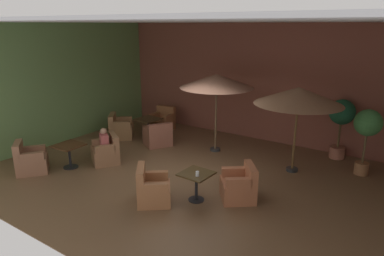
{
  "coord_description": "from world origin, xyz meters",
  "views": [
    {
      "loc": [
        5.05,
        -7.09,
        3.9
      ],
      "look_at": [
        0.0,
        0.4,
        1.2
      ],
      "focal_mm": 32.54,
      "sensor_mm": 36.0,
      "label": 1
    }
  ],
  "objects_px": {
    "patio_umbrella_center_beige": "(298,96)",
    "potted_tree_mid_left": "(367,128)",
    "cafe_table_front_left": "(196,180)",
    "armchair_front_left_east": "(152,189)",
    "potted_tree_left_corner": "(341,118)",
    "cafe_table_front_right": "(148,123)",
    "patron_blue_shirt": "(104,139)",
    "patio_umbrella_tall_red": "(217,81)",
    "armchair_front_right_north": "(158,136)",
    "armchair_mid_center_east": "(30,161)",
    "iced_drink_cup": "(197,174)",
    "armchair_front_right_south": "(120,129)",
    "armchair_mid_center_north": "(106,152)",
    "cafe_table_mid_center": "(69,150)",
    "armchair_front_right_east": "(163,122)",
    "armchair_front_left_north": "(239,186)"
  },
  "relations": [
    {
      "from": "armchair_mid_center_east",
      "to": "potted_tree_mid_left",
      "type": "bearing_deg",
      "value": 33.12
    },
    {
      "from": "armchair_front_left_east",
      "to": "potted_tree_mid_left",
      "type": "distance_m",
      "value": 5.78
    },
    {
      "from": "armchair_front_right_north",
      "to": "potted_tree_mid_left",
      "type": "height_order",
      "value": "potted_tree_mid_left"
    },
    {
      "from": "armchair_front_right_north",
      "to": "patio_umbrella_center_beige",
      "type": "xyz_separation_m",
      "value": [
        4.44,
        0.41,
        1.8
      ]
    },
    {
      "from": "cafe_table_front_left",
      "to": "armchair_mid_center_east",
      "type": "height_order",
      "value": "armchair_mid_center_east"
    },
    {
      "from": "cafe_table_front_left",
      "to": "cafe_table_front_right",
      "type": "bearing_deg",
      "value": 143.44
    },
    {
      "from": "patron_blue_shirt",
      "to": "potted_tree_mid_left",
      "type": "bearing_deg",
      "value": 27.27
    },
    {
      "from": "cafe_table_front_left",
      "to": "potted_tree_mid_left",
      "type": "relative_size",
      "value": 0.39
    },
    {
      "from": "armchair_mid_center_east",
      "to": "potted_tree_mid_left",
      "type": "height_order",
      "value": "potted_tree_mid_left"
    },
    {
      "from": "armchair_front_left_east",
      "to": "iced_drink_cup",
      "type": "bearing_deg",
      "value": 29.32
    },
    {
      "from": "cafe_table_front_left",
      "to": "potted_tree_mid_left",
      "type": "bearing_deg",
      "value": 52.06
    },
    {
      "from": "armchair_mid_center_east",
      "to": "patio_umbrella_tall_red",
      "type": "xyz_separation_m",
      "value": [
        3.33,
        4.28,
        1.91
      ]
    },
    {
      "from": "armchair_front_right_south",
      "to": "armchair_mid_center_north",
      "type": "xyz_separation_m",
      "value": [
        1.33,
        -1.89,
        -0.01
      ]
    },
    {
      "from": "cafe_table_mid_center",
      "to": "armchair_front_left_east",
      "type": "bearing_deg",
      "value": -4.16
    },
    {
      "from": "armchair_mid_center_north",
      "to": "armchair_front_right_east",
      "type": "bearing_deg",
      "value": 101.07
    },
    {
      "from": "armchair_mid_center_north",
      "to": "potted_tree_left_corner",
      "type": "xyz_separation_m",
      "value": [
        5.54,
        4.15,
        0.94
      ]
    },
    {
      "from": "armchair_front_right_north",
      "to": "patron_blue_shirt",
      "type": "xyz_separation_m",
      "value": [
        -0.32,
        -2.04,
        0.4
      ]
    },
    {
      "from": "armchair_front_left_east",
      "to": "potted_tree_mid_left",
      "type": "height_order",
      "value": "potted_tree_mid_left"
    },
    {
      "from": "potted_tree_mid_left",
      "to": "cafe_table_front_left",
      "type": "bearing_deg",
      "value": -127.94
    },
    {
      "from": "cafe_table_front_right",
      "to": "potted_tree_mid_left",
      "type": "bearing_deg",
      "value": 6.12
    },
    {
      "from": "cafe_table_front_left",
      "to": "patio_umbrella_center_beige",
      "type": "relative_size",
      "value": 0.3
    },
    {
      "from": "potted_tree_mid_left",
      "to": "iced_drink_cup",
      "type": "height_order",
      "value": "potted_tree_mid_left"
    },
    {
      "from": "cafe_table_front_left",
      "to": "cafe_table_mid_center",
      "type": "distance_m",
      "value": 4.02
    },
    {
      "from": "patron_blue_shirt",
      "to": "iced_drink_cup",
      "type": "bearing_deg",
      "value": -8.77
    },
    {
      "from": "armchair_front_right_north",
      "to": "potted_tree_mid_left",
      "type": "distance_m",
      "value": 6.27
    },
    {
      "from": "cafe_table_mid_center",
      "to": "potted_tree_mid_left",
      "type": "distance_m",
      "value": 8.07
    },
    {
      "from": "cafe_table_front_left",
      "to": "potted_tree_mid_left",
      "type": "height_order",
      "value": "potted_tree_mid_left"
    },
    {
      "from": "patio_umbrella_tall_red",
      "to": "cafe_table_front_left",
      "type": "bearing_deg",
      "value": -67.16
    },
    {
      "from": "cafe_table_mid_center",
      "to": "potted_tree_left_corner",
      "type": "relative_size",
      "value": 0.41
    },
    {
      "from": "cafe_table_front_right",
      "to": "iced_drink_cup",
      "type": "height_order",
      "value": "iced_drink_cup"
    },
    {
      "from": "armchair_front_left_north",
      "to": "patio_umbrella_tall_red",
      "type": "height_order",
      "value": "patio_umbrella_tall_red"
    },
    {
      "from": "patio_umbrella_center_beige",
      "to": "patron_blue_shirt",
      "type": "height_order",
      "value": "patio_umbrella_center_beige"
    },
    {
      "from": "armchair_front_right_east",
      "to": "patio_umbrella_center_beige",
      "type": "distance_m",
      "value": 5.81
    },
    {
      "from": "cafe_table_front_right",
      "to": "patron_blue_shirt",
      "type": "distance_m",
      "value": 2.61
    },
    {
      "from": "cafe_table_mid_center",
      "to": "iced_drink_cup",
      "type": "height_order",
      "value": "iced_drink_cup"
    },
    {
      "from": "armchair_front_right_north",
      "to": "armchair_front_left_north",
      "type": "bearing_deg",
      "value": -25.25
    },
    {
      "from": "cafe_table_front_left",
      "to": "armchair_front_right_south",
      "type": "bearing_deg",
      "value": 153.83
    },
    {
      "from": "patio_umbrella_center_beige",
      "to": "potted_tree_mid_left",
      "type": "relative_size",
      "value": 1.3
    },
    {
      "from": "patio_umbrella_center_beige",
      "to": "iced_drink_cup",
      "type": "distance_m",
      "value": 3.51
    },
    {
      "from": "armchair_mid_center_east",
      "to": "potted_tree_left_corner",
      "type": "distance_m",
      "value": 8.92
    },
    {
      "from": "cafe_table_front_right",
      "to": "potted_tree_mid_left",
      "type": "xyz_separation_m",
      "value": [
        6.91,
        0.74,
        0.77
      ]
    },
    {
      "from": "armchair_front_right_north",
      "to": "patio_umbrella_center_beige",
      "type": "distance_m",
      "value": 4.81
    },
    {
      "from": "armchair_front_left_east",
      "to": "potted_tree_left_corner",
      "type": "distance_m",
      "value": 6.04
    },
    {
      "from": "patio_umbrella_tall_red",
      "to": "potted_tree_left_corner",
      "type": "distance_m",
      "value": 3.83
    },
    {
      "from": "patio_umbrella_tall_red",
      "to": "patio_umbrella_center_beige",
      "type": "distance_m",
      "value": 2.59
    },
    {
      "from": "armchair_front_left_north",
      "to": "patio_umbrella_center_beige",
      "type": "height_order",
      "value": "patio_umbrella_center_beige"
    },
    {
      "from": "patio_umbrella_tall_red",
      "to": "potted_tree_left_corner",
      "type": "bearing_deg",
      "value": 24.21
    },
    {
      "from": "armchair_front_left_east",
      "to": "armchair_mid_center_east",
      "type": "height_order",
      "value": "armchair_mid_center_east"
    },
    {
      "from": "cafe_table_front_left",
      "to": "armchair_mid_center_east",
      "type": "distance_m",
      "value": 4.79
    },
    {
      "from": "patio_umbrella_center_beige",
      "to": "armchair_front_left_north",
      "type": "bearing_deg",
      "value": -102.22
    }
  ]
}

